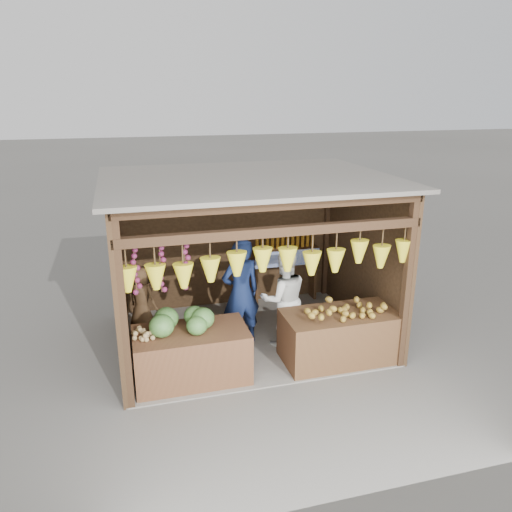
# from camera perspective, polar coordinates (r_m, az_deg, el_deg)

# --- Properties ---
(ground) EXTENTS (80.00, 80.00, 0.00)m
(ground) POSITION_cam_1_polar(r_m,az_deg,el_deg) (8.34, -0.86, -9.31)
(ground) COLOR #514F49
(ground) RESTS_ON ground
(stall_structure) EXTENTS (4.30, 3.30, 2.66)m
(stall_structure) POSITION_cam_1_polar(r_m,az_deg,el_deg) (7.67, -1.08, 1.62)
(stall_structure) COLOR slate
(stall_structure) RESTS_ON ground
(back_shelf) EXTENTS (1.25, 0.32, 1.32)m
(back_shelf) POSITION_cam_1_polar(r_m,az_deg,el_deg) (9.41, 3.35, -0.27)
(back_shelf) COLOR #382314
(back_shelf) RESTS_ON ground
(counter_left) EXTENTS (1.57, 0.85, 0.75)m
(counter_left) POSITION_cam_1_polar(r_m,az_deg,el_deg) (7.13, -7.38, -11.19)
(counter_left) COLOR #482918
(counter_left) RESTS_ON ground
(counter_right) EXTENTS (1.73, 0.85, 0.77)m
(counter_right) POSITION_cam_1_polar(r_m,az_deg,el_deg) (7.65, 9.63, -9.05)
(counter_right) COLOR #4A2B18
(counter_right) RESTS_ON ground
(stool) EXTENTS (0.35, 0.35, 0.33)m
(stool) POSITION_cam_1_polar(r_m,az_deg,el_deg) (8.19, -12.61, -9.03)
(stool) COLOR black
(stool) RESTS_ON ground
(man_standing) EXTENTS (0.70, 0.53, 1.75)m
(man_standing) POSITION_cam_1_polar(r_m,az_deg,el_deg) (7.83, -1.73, -4.18)
(man_standing) COLOR #132047
(man_standing) RESTS_ON ground
(woman_standing) EXTENTS (0.79, 0.63, 1.57)m
(woman_standing) POSITION_cam_1_polar(r_m,az_deg,el_deg) (7.83, 3.19, -4.91)
(woman_standing) COLOR white
(woman_standing) RESTS_ON ground
(vendor_seated) EXTENTS (0.58, 0.57, 1.01)m
(vendor_seated) POSITION_cam_1_polar(r_m,az_deg,el_deg) (7.91, -12.94, -4.70)
(vendor_seated) COLOR #503720
(vendor_seated) RESTS_ON stool
(melon_pile) EXTENTS (1.00, 0.50, 0.32)m
(melon_pile) POSITION_cam_1_polar(r_m,az_deg,el_deg) (6.91, -8.31, -7.27)
(melon_pile) COLOR #124716
(melon_pile) RESTS_ON counter_left
(tanfruit_pile) EXTENTS (0.34, 0.40, 0.13)m
(tanfruit_pile) POSITION_cam_1_polar(r_m,az_deg,el_deg) (6.87, -12.79, -8.61)
(tanfruit_pile) COLOR #A38B4B
(tanfruit_pile) RESTS_ON counter_left
(mango_pile) EXTENTS (1.40, 0.64, 0.22)m
(mango_pile) POSITION_cam_1_polar(r_m,az_deg,el_deg) (7.42, 10.11, -5.72)
(mango_pile) COLOR #C9531A
(mango_pile) RESTS_ON counter_right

